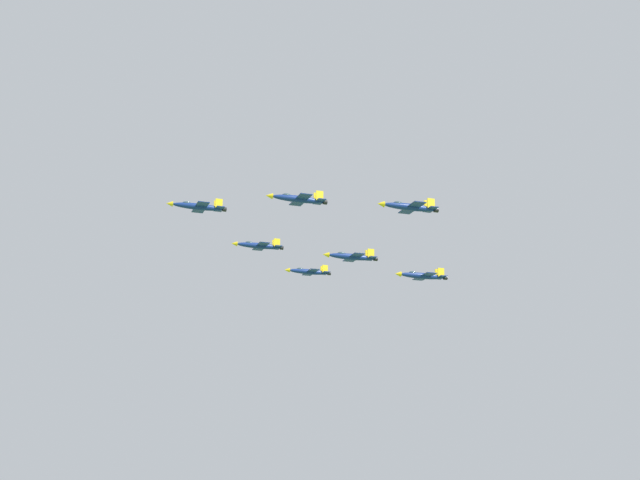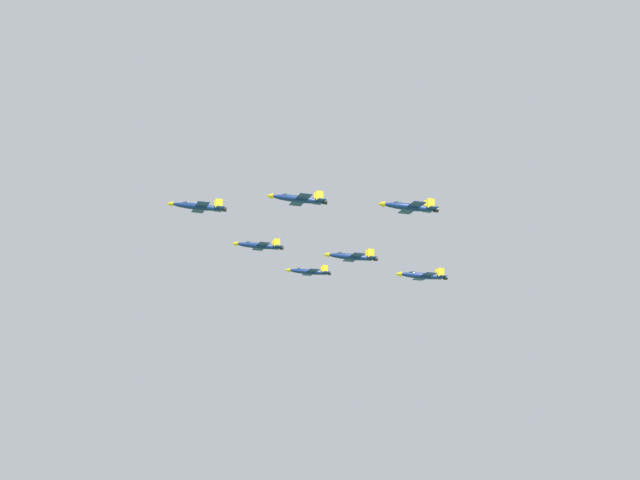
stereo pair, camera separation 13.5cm
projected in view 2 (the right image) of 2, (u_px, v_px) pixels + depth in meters
jet_lead at (198, 206)px, 188.20m from camera, size 10.44×12.44×3.03m
jet_left_wingman at (298, 199)px, 179.10m from camera, size 10.48×12.58×3.06m
jet_right_wingman at (259, 246)px, 208.63m from camera, size 10.25×12.10×2.96m
jet_left_outer at (409, 207)px, 168.99m from camera, size 10.34×12.17×2.98m
jet_right_outer at (309, 272)px, 229.56m from camera, size 10.22×12.12×2.96m
jet_slot_rear at (351, 257)px, 198.39m from camera, size 10.69×12.49×3.07m
jet_trailing at (422, 276)px, 203.77m from camera, size 10.76×12.60×3.09m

